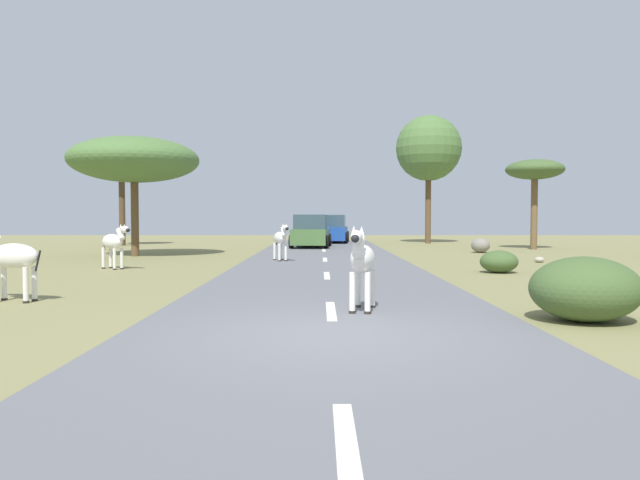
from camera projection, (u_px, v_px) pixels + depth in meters
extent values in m
plane|color=olive|center=(333.00, 338.00, 8.01)|extent=(90.00, 90.00, 0.00)
cube|color=slate|center=(334.00, 336.00, 8.01)|extent=(6.00, 64.00, 0.05)
cube|color=silver|center=(347.00, 451.00, 4.01)|extent=(0.16, 2.00, 0.01)
cube|color=silver|center=(331.00, 311.00, 10.00)|extent=(0.16, 2.00, 0.01)
cube|color=silver|center=(327.00, 275.00, 16.00)|extent=(0.16, 2.00, 0.01)
cube|color=silver|center=(325.00, 259.00, 21.99)|extent=(0.16, 2.00, 0.01)
cube|color=silver|center=(324.00, 250.00, 27.99)|extent=(0.16, 2.00, 0.01)
cube|color=silver|center=(323.00, 244.00, 33.98)|extent=(0.16, 2.00, 0.01)
ellipsoid|color=silver|center=(280.00, 238.00, 21.43)|extent=(0.70, 1.03, 0.45)
cylinder|color=silver|center=(279.00, 252.00, 21.12)|extent=(0.12, 0.12, 0.65)
cylinder|color=#28231E|center=(279.00, 261.00, 21.13)|extent=(0.14, 0.14, 0.04)
cylinder|color=silver|center=(286.00, 252.00, 21.21)|extent=(0.12, 0.12, 0.65)
cylinder|color=#28231E|center=(286.00, 261.00, 21.22)|extent=(0.14, 0.14, 0.04)
cylinder|color=silver|center=(274.00, 251.00, 21.70)|extent=(0.12, 0.12, 0.65)
cylinder|color=#28231E|center=(274.00, 260.00, 21.71)|extent=(0.14, 0.14, 0.04)
cylinder|color=silver|center=(281.00, 251.00, 21.79)|extent=(0.12, 0.12, 0.65)
cylinder|color=#28231E|center=(281.00, 259.00, 21.80)|extent=(0.14, 0.14, 0.04)
cylinder|color=silver|center=(284.00, 232.00, 21.00)|extent=(0.28, 0.38, 0.38)
cube|color=black|center=(284.00, 230.00, 20.99)|extent=(0.15, 0.31, 0.26)
ellipsoid|color=silver|center=(285.00, 228.00, 20.78)|extent=(0.31, 0.45, 0.21)
ellipsoid|color=black|center=(287.00, 229.00, 20.63)|extent=(0.17, 0.18, 0.13)
cone|color=silver|center=(283.00, 225.00, 20.85)|extent=(0.10, 0.10, 0.12)
cone|color=silver|center=(286.00, 225.00, 20.90)|extent=(0.10, 0.10, 0.12)
cylinder|color=black|center=(276.00, 240.00, 21.88)|extent=(0.08, 0.14, 0.39)
ellipsoid|color=silver|center=(112.00, 241.00, 18.54)|extent=(1.03, 0.95, 0.47)
cylinder|color=silver|center=(114.00, 259.00, 18.25)|extent=(0.14, 0.14, 0.68)
cylinder|color=#28231E|center=(115.00, 269.00, 18.26)|extent=(0.16, 0.16, 0.05)
cylinder|color=silver|center=(122.00, 259.00, 18.45)|extent=(0.14, 0.14, 0.68)
cylinder|color=#28231E|center=(122.00, 269.00, 18.46)|extent=(0.16, 0.16, 0.05)
cylinder|color=silver|center=(103.00, 258.00, 18.67)|extent=(0.14, 0.14, 0.68)
cylinder|color=#28231E|center=(103.00, 268.00, 18.68)|extent=(0.16, 0.16, 0.05)
cylinder|color=silver|center=(110.00, 258.00, 18.86)|extent=(0.14, 0.14, 0.68)
cylinder|color=#28231E|center=(111.00, 267.00, 18.88)|extent=(0.16, 0.16, 0.05)
cylinder|color=silver|center=(120.00, 234.00, 18.22)|extent=(0.39, 0.37, 0.40)
cube|color=black|center=(120.00, 231.00, 18.22)|extent=(0.28, 0.24, 0.28)
ellipsoid|color=silver|center=(125.00, 229.00, 18.07)|extent=(0.45, 0.42, 0.22)
ellipsoid|color=black|center=(128.00, 230.00, 17.96)|extent=(0.20, 0.20, 0.13)
cone|color=silver|center=(121.00, 226.00, 18.08)|extent=(0.12, 0.12, 0.13)
cone|color=silver|center=(124.00, 226.00, 18.18)|extent=(0.12, 0.12, 0.13)
cylinder|color=black|center=(104.00, 244.00, 18.86)|extent=(0.13, 0.12, 0.41)
ellipsoid|color=silver|center=(14.00, 256.00, 11.39)|extent=(1.08, 0.58, 0.49)
cylinder|color=silver|center=(4.00, 283.00, 11.59)|extent=(0.12, 0.12, 0.70)
cylinder|color=#28231E|center=(4.00, 299.00, 11.61)|extent=(0.14, 0.14, 0.05)
cylinder|color=silver|center=(34.00, 284.00, 11.48)|extent=(0.12, 0.12, 0.70)
cylinder|color=#28231E|center=(35.00, 300.00, 11.49)|extent=(0.14, 0.14, 0.05)
cylinder|color=silver|center=(26.00, 285.00, 11.22)|extent=(0.12, 0.12, 0.70)
cylinder|color=#28231E|center=(26.00, 302.00, 11.24)|extent=(0.14, 0.14, 0.05)
cylinder|color=black|center=(38.00, 261.00, 11.30)|extent=(0.15, 0.06, 0.42)
ellipsoid|color=silver|center=(363.00, 259.00, 10.01)|extent=(0.61, 1.08, 0.48)
cylinder|color=silver|center=(352.00, 293.00, 9.74)|extent=(0.12, 0.12, 0.69)
cylinder|color=#28231E|center=(352.00, 312.00, 9.75)|extent=(0.14, 0.14, 0.05)
cylinder|color=silver|center=(368.00, 293.00, 9.68)|extent=(0.12, 0.12, 0.69)
cylinder|color=#28231E|center=(367.00, 312.00, 9.70)|extent=(0.14, 0.14, 0.05)
cylinder|color=silver|center=(358.00, 288.00, 10.39)|extent=(0.12, 0.12, 0.69)
cylinder|color=#28231E|center=(358.00, 306.00, 10.40)|extent=(0.14, 0.14, 0.05)
cylinder|color=silver|center=(372.00, 288.00, 10.34)|extent=(0.12, 0.12, 0.69)
cylinder|color=#28231E|center=(372.00, 306.00, 10.35)|extent=(0.14, 0.14, 0.05)
cylinder|color=silver|center=(359.00, 246.00, 9.53)|extent=(0.26, 0.39, 0.41)
cube|color=black|center=(359.00, 241.00, 9.52)|extent=(0.11, 0.34, 0.28)
ellipsoid|color=silver|center=(357.00, 237.00, 9.29)|extent=(0.27, 0.47, 0.22)
ellipsoid|color=black|center=(355.00, 239.00, 9.11)|extent=(0.16, 0.18, 0.13)
cone|color=silver|center=(354.00, 230.00, 9.40)|extent=(0.10, 0.10, 0.13)
cone|color=silver|center=(362.00, 230.00, 9.38)|extent=(0.10, 0.10, 0.13)
cylinder|color=black|center=(366.00, 262.00, 10.52)|extent=(0.07, 0.15, 0.41)
cube|color=#476B38|center=(311.00, 236.00, 31.05)|extent=(2.08, 4.31, 0.80)
cube|color=#334751|center=(311.00, 222.00, 30.82)|extent=(1.78, 2.31, 0.76)
cube|color=black|center=(314.00, 240.00, 33.21)|extent=(1.72, 0.27, 0.24)
cylinder|color=black|center=(329.00, 240.00, 32.34)|extent=(0.27, 0.69, 0.68)
cylinder|color=black|center=(297.00, 240.00, 32.46)|extent=(0.27, 0.69, 0.68)
cylinder|color=black|center=(326.00, 242.00, 29.65)|extent=(0.27, 0.69, 0.68)
cylinder|color=black|center=(291.00, 242.00, 29.77)|extent=(0.27, 0.69, 0.68)
cube|color=#1E479E|center=(332.00, 233.00, 36.63)|extent=(2.13, 4.33, 0.80)
cube|color=#334751|center=(332.00, 221.00, 36.40)|extent=(1.81, 2.32, 0.76)
cube|color=black|center=(334.00, 236.00, 38.80)|extent=(1.72, 0.30, 0.24)
cylinder|color=black|center=(347.00, 236.00, 37.92)|extent=(0.27, 0.70, 0.68)
cylinder|color=black|center=(320.00, 236.00, 38.06)|extent=(0.27, 0.70, 0.68)
cylinder|color=black|center=(346.00, 238.00, 35.23)|extent=(0.27, 0.70, 0.68)
cylinder|color=black|center=(316.00, 238.00, 35.37)|extent=(0.27, 0.70, 0.68)
cylinder|color=#4C3823|center=(122.00, 210.00, 33.77)|extent=(0.35, 0.35, 4.11)
ellipsoid|color=#2D5628|center=(121.00, 166.00, 33.67)|extent=(2.89, 2.89, 1.01)
cylinder|color=brown|center=(428.00, 209.00, 36.36)|extent=(0.36, 0.36, 4.33)
sphere|color=#4C7038|center=(428.00, 148.00, 36.21)|extent=(4.08, 4.08, 4.08)
cylinder|color=brown|center=(135.00, 219.00, 24.55)|extent=(0.32, 0.32, 3.13)
ellipsoid|color=#4C7038|center=(134.00, 160.00, 24.45)|extent=(5.42, 5.42, 1.90)
cylinder|color=brown|center=(534.00, 215.00, 29.68)|extent=(0.34, 0.34, 3.58)
ellipsoid|color=#425B2D|center=(535.00, 169.00, 29.59)|extent=(2.91, 2.91, 1.02)
ellipsoid|color=#425B2D|center=(499.00, 262.00, 17.30)|extent=(1.12, 1.01, 0.67)
ellipsoid|color=#425B2D|center=(585.00, 289.00, 9.26)|extent=(1.74, 1.56, 1.04)
ellipsoid|color=#A89E8C|center=(539.00, 260.00, 21.24)|extent=(0.36, 0.33, 0.21)
ellipsoid|color=gray|center=(480.00, 245.00, 26.99)|extent=(0.85, 0.87, 0.68)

